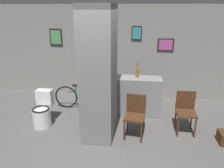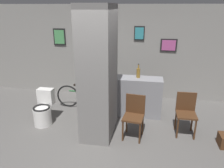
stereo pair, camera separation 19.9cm
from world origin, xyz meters
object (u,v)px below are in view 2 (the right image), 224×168
Objects in this scene: chair_near_pillar at (134,114)px; bicycle at (87,97)px; toilet at (43,110)px; bottle_tall at (138,72)px; chair_by_doorway at (186,111)px.

bicycle is (-1.30, 1.10, -0.18)m from chair_near_pillar.
bottle_tall is at bearing 22.01° from toilet.
bicycle is 4.79× the size of bottle_tall.
chair_near_pillar is 1.16m from bottle_tall.
chair_by_doorway reaches higher than bicycle.
toilet is 0.88× the size of chair_near_pillar.
bottle_tall reaches higher than toilet.
chair_by_doorway is at bearing 2.36° from toilet.
toilet is 2.24× the size of bottle_tall.
chair_near_pillar is 1.09m from chair_by_doorway.
bicycle is (-2.34, 0.79, -0.18)m from chair_by_doorway.
chair_by_doorway is at bearing -18.72° from bicycle.
chair_near_pillar is at bearing -90.11° from bottle_tall.
chair_near_pillar is (2.06, -0.18, 0.18)m from toilet.
chair_near_pillar is at bearing -40.27° from bicycle.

